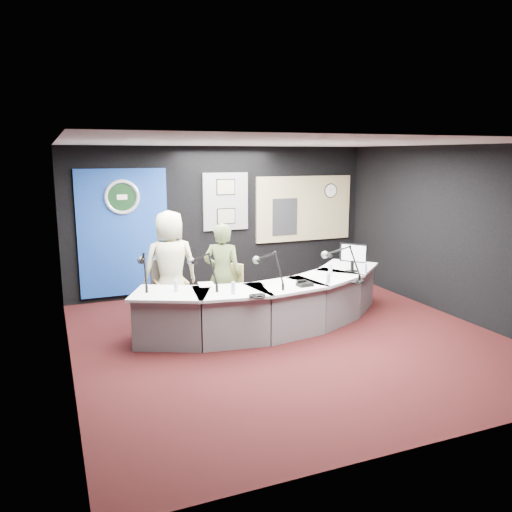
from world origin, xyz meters
name	(u,v)px	position (x,y,z in m)	size (l,w,h in m)	color
ground	(289,339)	(0.00, 0.00, 0.00)	(6.00, 6.00, 0.00)	black
ceiling	(292,143)	(0.00, 0.00, 2.80)	(6.00, 6.00, 0.02)	silver
wall_back	(223,220)	(0.00, 3.00, 1.40)	(6.00, 0.02, 2.80)	black
wall_front	(440,299)	(0.00, -3.00, 1.40)	(6.00, 0.02, 2.80)	black
wall_left	(64,261)	(-3.00, 0.00, 1.40)	(0.02, 6.00, 2.80)	black
wall_right	(457,232)	(3.00, 0.00, 1.40)	(0.02, 6.00, 2.80)	black
broadcast_desk	(271,304)	(-0.05, 0.55, 0.38)	(4.50, 1.90, 0.75)	silver
backdrop_panel	(124,233)	(-1.90, 2.97, 1.25)	(1.60, 0.05, 2.30)	navy
agency_seal	(122,197)	(-1.90, 2.93, 1.90)	(0.63, 0.63, 0.07)	silver
seal_center	(122,197)	(-1.90, 2.94, 1.90)	(0.48, 0.48, 0.01)	black
pinboard	(226,202)	(0.05, 2.97, 1.75)	(0.90, 0.04, 1.10)	slate
framed_photo_upper	(226,187)	(0.05, 2.94, 2.03)	(0.34, 0.02, 0.27)	#7B7559
framed_photo_lower	(226,216)	(0.05, 2.94, 1.47)	(0.34, 0.02, 0.27)	#7B7559
booth_window_frame	(304,208)	(1.75, 2.97, 1.55)	(2.12, 0.06, 1.32)	tan
booth_glow	(304,209)	(1.75, 2.96, 1.55)	(2.00, 0.02, 1.20)	beige
equipment_rack	(285,217)	(1.30, 2.94, 1.40)	(0.55, 0.02, 0.75)	black
wall_clock	(331,191)	(2.35, 2.94, 1.90)	(0.28, 0.28, 0.01)	white
armchair_left	(171,293)	(-1.39, 1.52, 0.45)	(0.50, 0.50, 0.89)	#A3894A
armchair_right	(223,296)	(-0.70, 0.94, 0.47)	(0.53, 0.53, 0.94)	#A3894A
draped_jacket	(166,279)	(-1.41, 1.77, 0.62)	(0.50, 0.10, 0.70)	slate
person_man	(170,266)	(-1.39, 1.52, 0.89)	(0.87, 0.57, 1.79)	beige
person_woman	(223,275)	(-0.70, 0.94, 0.81)	(0.59, 0.39, 1.62)	#4C5C30
computer_monitor	(353,253)	(1.42, 0.60, 1.07)	(0.43, 0.03, 0.29)	black
desk_phone	(305,284)	(0.28, 0.08, 0.78)	(0.21, 0.17, 0.05)	black
headphones_near	(357,282)	(1.09, -0.05, 0.77)	(0.21, 0.21, 0.03)	black
headphones_far	(257,295)	(-0.59, -0.20, 0.77)	(0.24, 0.24, 0.04)	black
paper_stack	(206,284)	(-1.04, 0.70, 0.75)	(0.23, 0.32, 0.00)	white
notepad	(274,288)	(-0.20, 0.10, 0.75)	(0.23, 0.33, 0.00)	white
boom_mic_a	(144,267)	(-1.91, 0.89, 1.05)	(0.17, 0.74, 0.60)	black
boom_mic_b	(203,268)	(-1.12, 0.53, 1.05)	(0.33, 0.70, 0.60)	black
boom_mic_c	(269,266)	(-0.21, 0.26, 1.05)	(0.29, 0.72, 0.60)	black
boom_mic_d	(342,260)	(1.01, 0.27, 1.05)	(0.41, 0.67, 0.60)	black
water_bottles	(282,278)	(0.00, 0.29, 0.84)	(3.16, 0.56, 0.18)	silver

